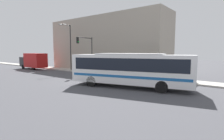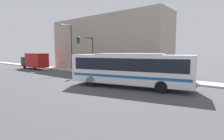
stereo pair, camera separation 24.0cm
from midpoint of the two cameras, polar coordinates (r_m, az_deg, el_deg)
The scene contains 10 objects.
ground_plane at distance 17.77m, azimuth 9.48°, elevation -5.65°, with size 120.00×120.00×0.00m, color #47474C.
sidewalk at distance 35.48m, azimuth -14.94°, elevation 0.25°, with size 2.44×70.00×0.17m.
building_facade at distance 33.09m, azimuth -1.87°, elevation 8.34°, with size 6.00×24.06×9.75m.
city_bus at distance 17.35m, azimuth 6.08°, elevation 0.72°, with size 5.41×12.21×3.40m.
delivery_truck at distance 38.61m, azimuth -23.72°, elevation 2.83°, with size 2.29×7.08×3.19m.
fire_hydrant at distance 24.91m, azimuth 3.86°, elevation -0.99°, with size 0.26×0.35×0.69m.
traffic_light_pole at distance 28.03m, azimuth -7.68°, elevation 6.97°, with size 3.28×0.35×5.66m.
parking_meter at distance 26.29m, azimuth -0.42°, elevation 0.45°, with size 0.14×0.14×1.20m.
street_lamp at distance 32.81m, azimuth -13.31°, elevation 8.30°, with size 2.48×0.28×8.14m.
pedestrian_near_corner at distance 27.46m, azimuth -1.50°, elevation 0.92°, with size 0.34×0.34×1.82m.
Camera 2 is at (-15.15, -8.52, 3.61)m, focal length 28.00 mm.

